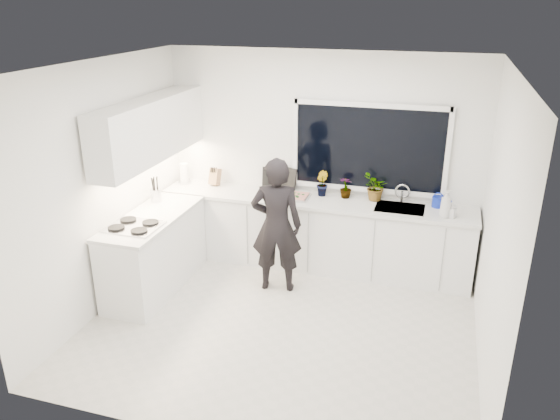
% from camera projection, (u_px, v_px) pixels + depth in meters
% --- Properties ---
extents(floor, '(4.00, 3.50, 0.02)m').
position_uv_depth(floor, '(281.00, 325.00, 5.86)').
color(floor, beige).
rests_on(floor, ground).
extents(wall_back, '(4.00, 0.02, 2.70)m').
position_uv_depth(wall_back, '(321.00, 159.00, 6.93)').
color(wall_back, white).
rests_on(wall_back, ground).
extents(wall_left, '(0.02, 3.50, 2.70)m').
position_uv_depth(wall_left, '(104.00, 187.00, 5.91)').
color(wall_left, white).
rests_on(wall_left, ground).
extents(wall_right, '(0.02, 3.50, 2.70)m').
position_uv_depth(wall_right, '(498.00, 230.00, 4.82)').
color(wall_right, white).
rests_on(wall_right, ground).
extents(ceiling, '(4.00, 3.50, 0.02)m').
position_uv_depth(ceiling, '(281.00, 65.00, 4.87)').
color(ceiling, white).
rests_on(ceiling, wall_back).
extents(window, '(1.80, 0.02, 1.00)m').
position_uv_depth(window, '(369.00, 148.00, 6.67)').
color(window, black).
rests_on(window, wall_back).
extents(base_cabinets_back, '(3.92, 0.58, 0.88)m').
position_uv_depth(base_cabinets_back, '(314.00, 234.00, 6.99)').
color(base_cabinets_back, white).
rests_on(base_cabinets_back, floor).
extents(base_cabinets_left, '(0.58, 1.60, 0.88)m').
position_uv_depth(base_cabinets_left, '(155.00, 253.00, 6.46)').
color(base_cabinets_left, white).
rests_on(base_cabinets_left, floor).
extents(countertop_back, '(3.94, 0.62, 0.04)m').
position_uv_depth(countertop_back, '(314.00, 201.00, 6.81)').
color(countertop_back, silver).
rests_on(countertop_back, base_cabinets_back).
extents(countertop_left, '(0.62, 1.60, 0.04)m').
position_uv_depth(countertop_left, '(151.00, 218.00, 6.29)').
color(countertop_left, silver).
rests_on(countertop_left, base_cabinets_left).
extents(upper_cabinets, '(0.34, 2.10, 0.70)m').
position_uv_depth(upper_cabinets, '(150.00, 129.00, 6.29)').
color(upper_cabinets, white).
rests_on(upper_cabinets, wall_left).
extents(sink, '(0.58, 0.42, 0.14)m').
position_uv_depth(sink, '(399.00, 212.00, 6.55)').
color(sink, silver).
rests_on(sink, countertop_back).
extents(faucet, '(0.03, 0.03, 0.22)m').
position_uv_depth(faucet, '(402.00, 194.00, 6.67)').
color(faucet, silver).
rests_on(faucet, countertop_back).
extents(stovetop, '(0.56, 0.48, 0.03)m').
position_uv_depth(stovetop, '(134.00, 226.00, 5.97)').
color(stovetop, black).
rests_on(stovetop, countertop_left).
extents(person, '(0.66, 0.49, 1.62)m').
position_uv_depth(person, '(276.00, 225.00, 6.30)').
color(person, black).
rests_on(person, floor).
extents(pizza_tray, '(0.44, 0.33, 0.03)m').
position_uv_depth(pizza_tray, '(291.00, 196.00, 6.86)').
color(pizza_tray, silver).
rests_on(pizza_tray, countertop_back).
extents(pizza, '(0.40, 0.29, 0.01)m').
position_uv_depth(pizza, '(291.00, 195.00, 6.85)').
color(pizza, red).
rests_on(pizza, pizza_tray).
extents(watering_can, '(0.17, 0.17, 0.13)m').
position_uv_depth(watering_can, '(438.00, 202.00, 6.53)').
color(watering_can, '#1229B0').
rests_on(watering_can, countertop_back).
extents(paper_towel_roll, '(0.12, 0.12, 0.26)m').
position_uv_depth(paper_towel_roll, '(184.00, 174.00, 7.35)').
color(paper_towel_roll, white).
rests_on(paper_towel_roll, countertop_back).
extents(knife_block, '(0.15, 0.13, 0.22)m').
position_uv_depth(knife_block, '(215.00, 177.00, 7.28)').
color(knife_block, olive).
rests_on(knife_block, countertop_back).
extents(utensil_crock, '(0.16, 0.16, 0.16)m').
position_uv_depth(utensil_crock, '(156.00, 195.00, 6.71)').
color(utensil_crock, silver).
rests_on(utensil_crock, countertop_left).
extents(picture_frame_large, '(0.22, 0.03, 0.28)m').
position_uv_depth(picture_frame_large, '(271.00, 178.00, 7.15)').
color(picture_frame_large, black).
rests_on(picture_frame_large, countertop_back).
extents(picture_frame_small, '(0.24, 0.11, 0.30)m').
position_uv_depth(picture_frame_small, '(288.00, 179.00, 7.08)').
color(picture_frame_small, black).
rests_on(picture_frame_small, countertop_back).
extents(herb_plants, '(0.94, 0.35, 0.34)m').
position_uv_depth(herb_plants, '(361.00, 187.00, 6.75)').
color(herb_plants, '#26662D').
rests_on(herb_plants, countertop_back).
extents(soap_bottles, '(0.20, 0.14, 0.32)m').
position_uv_depth(soap_bottles, '(447.00, 205.00, 6.20)').
color(soap_bottles, '#D8BF66').
rests_on(soap_bottles, countertop_back).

